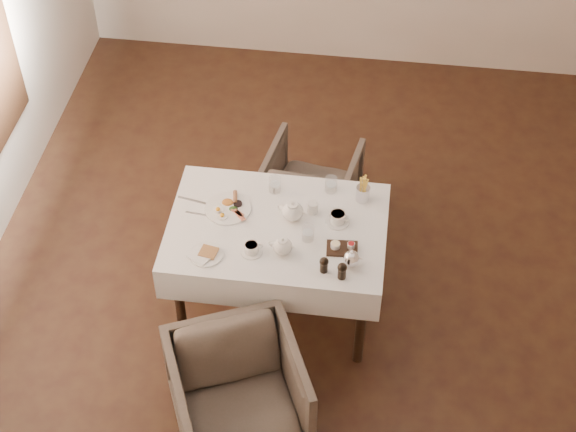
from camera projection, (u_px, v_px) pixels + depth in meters
The scene contains 20 objects.
table at pixel (277, 239), 5.23m from camera, with size 1.28×0.88×0.75m.
armchair_near at pixel (238, 394), 4.85m from camera, with size 0.69×0.71×0.65m, color #4E4439.
armchair_far at pixel (311, 185), 6.07m from camera, with size 0.60×0.62×0.56m, color #4E4439.
breakfast_plate at pixel (228, 208), 5.24m from camera, with size 0.28×0.28×0.03m.
side_plate at pixel (205, 255), 4.98m from camera, with size 0.21×0.19×0.02m.
teapot_centre at pixel (293, 210), 5.14m from camera, with size 0.17×0.13×0.14m, color white, non-canonical shape.
teapot_front at pixel (283, 245), 4.96m from camera, with size 0.15×0.12×0.12m, color white, non-canonical shape.
creamer at pixel (313, 207), 5.20m from camera, with size 0.06×0.06×0.07m, color white.
teacup_near at pixel (252, 249), 4.98m from camera, with size 0.13×0.13×0.06m.
teacup_far at pixel (338, 218), 5.15m from camera, with size 0.14×0.14×0.07m.
glass_left at pixel (275, 184), 5.32m from camera, with size 0.07×0.07×0.10m, color silver.
glass_mid at pixel (308, 233), 5.04m from camera, with size 0.07×0.07×0.10m, color silver.
glass_right at pixel (331, 184), 5.32m from camera, with size 0.07×0.07×0.10m, color silver.
condiment_board at pixel (342, 248), 5.01m from camera, with size 0.18×0.13×0.05m.
pepper_mill_left at pixel (324, 265), 4.87m from camera, with size 0.05×0.05×0.11m, color black, non-canonical shape.
pepper_mill_right at pixel (342, 271), 4.83m from camera, with size 0.05×0.05×0.11m, color black, non-canonical shape.
silver_pot at pixel (351, 258), 4.89m from camera, with size 0.11×0.09×0.12m, color white, non-canonical shape.
fries_cup at pixel (363, 190), 5.24m from camera, with size 0.08×0.08×0.18m.
cutlery_fork at pixel (194, 201), 5.29m from camera, with size 0.02×0.21×0.00m, color silver.
cutlery_knife at pixel (199, 214), 5.21m from camera, with size 0.01×0.17×0.00m, color silver.
Camera 1 is at (0.27, -3.77, 4.49)m, focal length 55.00 mm.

